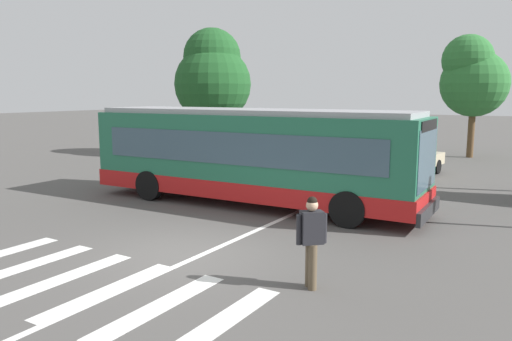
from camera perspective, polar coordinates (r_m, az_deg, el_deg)
name	(u,v)px	position (r m, az deg, el deg)	size (l,w,h in m)	color
ground_plane	(183,253)	(11.43, -8.38, -9.35)	(160.00, 160.00, 0.00)	#514F4C
city_transit_bus	(251,155)	(15.90, -0.53, 1.74)	(11.15, 2.87, 3.06)	black
pedestrian_crossing_street	(312,237)	(9.15, 6.38, -7.59)	(0.47, 0.47, 1.72)	brown
parked_car_teal	(292,152)	(23.87, 4.20, 2.10)	(2.11, 4.61, 1.35)	black
parked_car_black	(343,155)	(22.99, 9.91, 1.74)	(2.25, 4.66, 1.35)	black
parked_car_champagne	(407,159)	(22.45, 16.95, 1.32)	(2.29, 4.67, 1.35)	black
background_tree_left	(213,76)	(28.81, -5.00, 10.71)	(4.34, 4.34, 7.22)	brown
background_tree_right	(472,77)	(30.16, 23.55, 9.81)	(3.65, 3.65, 6.73)	brown
crosswalk_painted_stripes	(86,284)	(10.10, -18.88, -12.19)	(6.63, 3.08, 0.01)	silver
lane_center_line	(247,234)	(12.73, -1.04, -7.34)	(0.16, 24.00, 0.01)	silver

